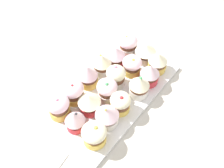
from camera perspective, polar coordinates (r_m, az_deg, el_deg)
ground_plane at (r=82.13cm, az=0.00°, el=-2.41°), size 180.00×180.00×3.00cm
baking_tray at (r=80.42cm, az=0.00°, el=-1.55°), size 42.35×23.17×1.20cm
cupcake_0 at (r=88.52cm, az=3.48°, el=8.65°), size 6.35×6.35×6.69cm
cupcake_1 at (r=84.07cm, az=0.86°, el=6.11°), size 6.07×6.07×7.06cm
cupcake_2 at (r=81.40cm, az=-2.13°, el=4.32°), size 5.81×5.81×7.80cm
cupcake_3 at (r=78.67cm, az=-5.21°, el=1.85°), size 5.98×5.98×7.71cm
cupcake_4 at (r=75.88cm, az=-8.43°, el=-1.61°), size 6.42×6.42×7.44cm
cupcake_5 at (r=73.66cm, az=-11.52°, el=-4.79°), size 6.38×6.38×7.52cm
cupcake_6 at (r=85.90cm, az=7.27°, el=6.85°), size 6.80×6.80×6.77cm
cupcake_7 at (r=81.89cm, az=4.35°, el=4.08°), size 6.03×6.03×6.88cm
cupcake_8 at (r=78.45cm, az=0.85°, el=1.70°), size 5.92×5.92×7.61cm
cupcake_9 at (r=75.25cm, az=-1.06°, el=-1.30°), size 6.00×6.00×7.63cm
cupcake_10 at (r=73.34cm, az=-4.90°, el=-4.03°), size 6.52×6.52×6.73cm
cupcake_11 at (r=70.79cm, az=-8.02°, el=-7.70°), size 5.51×5.51×7.33cm
cupcake_12 at (r=83.69cm, az=9.87°, el=4.71°), size 5.96×5.96×6.86cm
cupcake_13 at (r=79.84cm, az=8.18°, el=2.15°), size 5.84×5.84×7.20cm
cupcake_14 at (r=76.74cm, az=5.91°, el=-0.50°), size 6.01×6.01×7.31cm
cupcake_15 at (r=73.30cm, az=1.82°, el=-4.11°), size 5.88×5.88×6.81cm
cupcake_16 at (r=70.97cm, az=-1.07°, el=-6.84°), size 6.52×6.52×7.01cm
cupcake_17 at (r=68.68cm, az=-3.86°, el=-10.85°), size 6.60×6.60×6.72cm
napkin at (r=73.15cm, az=-16.95°, el=-15.68°), size 14.13×15.38×0.60cm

